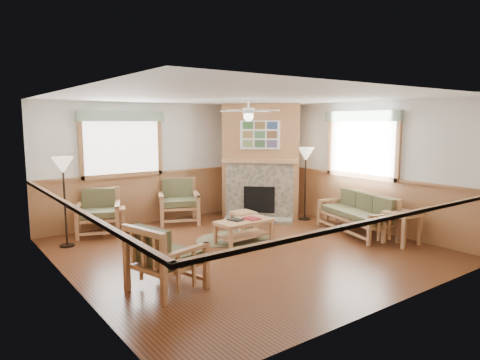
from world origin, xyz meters
TOP-DOWN VIEW (x-y plane):
  - floor at (0.00, 0.00)m, footprint 6.00×6.00m
  - ceiling at (0.00, 0.00)m, footprint 6.00×6.00m
  - wall_back at (0.00, 3.00)m, footprint 6.00×0.02m
  - wall_front at (0.00, -3.00)m, footprint 6.00×0.02m
  - wall_left at (-3.00, 0.00)m, footprint 0.02×6.00m
  - wall_right at (3.00, 0.00)m, footprint 0.02×6.00m
  - wainscot at (0.00, 0.00)m, footprint 6.00×6.00m
  - fireplace at (2.05, 2.05)m, footprint 3.11×3.11m
  - window_back at (-1.10, 2.96)m, footprint 1.90×0.16m
  - window_right at (2.96, -0.20)m, footprint 0.16×1.90m
  - ceiling_fan at (0.30, 0.30)m, footprint 1.59×1.59m
  - sofa at (2.51, -0.45)m, footprint 1.93×1.18m
  - armchair_back_left at (-1.80, 2.55)m, footprint 1.07×1.07m
  - armchair_back_right at (0.02, 2.54)m, footprint 1.15×1.15m
  - armchair_left at (-1.99, -0.87)m, footprint 1.01×1.01m
  - coffee_table at (0.25, 0.36)m, footprint 1.11×0.60m
  - end_table_chairs at (-1.49, 2.55)m, footprint 0.59×0.58m
  - end_table_sofa at (2.55, -1.49)m, footprint 0.59×0.57m
  - footstool at (0.83, 1.17)m, footprint 0.47×0.47m
  - braided_rug at (0.29, 0.72)m, footprint 1.76×1.76m
  - floor_lamp_left at (-2.55, 2.08)m, footprint 0.40×0.40m
  - floor_lamp_right at (2.55, 1.05)m, footprint 0.50×0.50m
  - book_red at (0.40, 0.31)m, footprint 0.26×0.33m
  - book_dark at (0.10, 0.43)m, footprint 0.26×0.31m

SIDE VIEW (x-z plane):
  - floor at x=0.00m, z-range -0.01..0.00m
  - braided_rug at x=0.29m, z-range 0.00..0.01m
  - footstool at x=0.83m, z-range 0.00..0.38m
  - coffee_table at x=0.25m, z-range 0.00..0.43m
  - end_table_chairs at x=-1.49m, z-range 0.00..0.52m
  - end_table_sofa at x=2.55m, z-range 0.00..0.62m
  - sofa at x=2.51m, z-range 0.00..0.83m
  - book_dark at x=0.10m, z-range 0.45..0.47m
  - armchair_back_left at x=-1.80m, z-range 0.00..0.92m
  - book_red at x=0.40m, z-range 0.45..0.48m
  - armchair_left at x=-1.99m, z-range 0.00..0.93m
  - armchair_back_right at x=0.02m, z-range 0.00..0.98m
  - wainscot at x=0.00m, z-range 0.00..1.10m
  - floor_lamp_left at x=-2.55m, z-range 0.00..1.66m
  - floor_lamp_right at x=2.55m, z-range 0.00..1.71m
  - wall_back at x=0.00m, z-range 0.00..2.70m
  - wall_front at x=0.00m, z-range 0.00..2.70m
  - wall_left at x=-3.00m, z-range 0.00..2.70m
  - wall_right at x=3.00m, z-range 0.00..2.70m
  - fireplace at x=2.05m, z-range 0.00..2.70m
  - window_back at x=-1.10m, z-range 1.78..3.28m
  - window_right at x=2.96m, z-range 1.78..3.28m
  - ceiling_fan at x=0.30m, z-range 2.48..2.84m
  - ceiling at x=0.00m, z-range 2.70..2.71m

